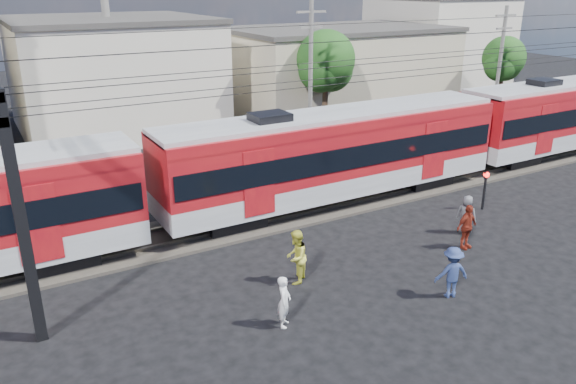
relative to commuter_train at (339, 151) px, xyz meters
name	(u,v)px	position (x,y,z in m)	size (l,w,h in m)	color
ground	(401,301)	(-3.11, -8.00, -2.40)	(120.00, 120.00, 0.00)	black
track_bed	(277,214)	(-3.11, 0.00, -2.34)	(70.00, 3.40, 0.12)	#2D2823
rail_near	(286,217)	(-3.11, -0.75, -2.22)	(70.00, 0.12, 0.12)	#59544C
rail_far	(269,206)	(-3.11, 0.75, -2.22)	(70.00, 0.12, 0.12)	#59544C
commuter_train	(339,151)	(0.00, 0.00, 0.00)	(50.30, 3.08, 4.17)	black
catenary	(43,121)	(-11.76, 0.00, 2.73)	(70.00, 9.30, 7.52)	black
building_midwest	(112,74)	(-5.11, 19.00, 1.25)	(12.24, 12.24, 7.30)	beige
building_mideast	(337,70)	(10.89, 16.00, 0.75)	(16.32, 10.20, 6.30)	tan
building_east	(437,43)	(24.89, 20.00, 1.75)	(10.20, 10.20, 8.30)	beige
utility_pole_mid	(311,76)	(2.89, 7.00, 2.13)	(1.80, 0.24, 8.50)	slate
utility_pole_east	(499,65)	(16.89, 6.00, 1.88)	(1.80, 0.24, 8.00)	slate
tree_near	(328,63)	(6.08, 10.09, 2.26)	(3.82, 3.64, 6.72)	#382619
tree_far	(504,60)	(21.08, 9.09, 1.59)	(3.36, 3.12, 5.76)	#382619
pedestrian_a	(284,301)	(-6.91, -7.31, -1.61)	(0.58, 0.38, 1.58)	white
pedestrian_b	(296,257)	(-5.33, -5.32, -1.48)	(0.90, 0.70, 1.85)	#CDCC40
pedestrian_c	(452,272)	(-1.56, -8.53, -1.55)	(1.10, 0.63, 1.70)	navy
pedestrian_d	(467,227)	(1.46, -6.28, -1.54)	(1.01, 0.42, 1.72)	maroon
pedestrian_e	(466,215)	(2.49, -5.30, -1.62)	(0.76, 0.50, 1.56)	#55555B
car_silver	(535,116)	(19.84, 4.94, -1.67)	(1.74, 4.32, 1.47)	silver
crossing_signal	(485,183)	(5.04, -3.90, -1.18)	(0.26, 0.26, 1.76)	black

